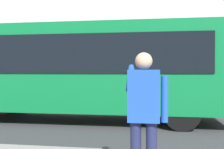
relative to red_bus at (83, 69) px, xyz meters
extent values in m
plane|color=#38383A|center=(-1.32, -0.05, -1.68)|extent=(60.00, 60.00, 0.00)
cube|color=navy|center=(-4.82, -6.25, 1.32)|extent=(4.40, 1.10, 0.24)
cube|color=#0F7238|center=(-0.02, -0.01, 0.02)|extent=(9.00, 2.50, 2.60)
cube|color=black|center=(-0.02, 1.25, 0.42)|extent=(7.60, 0.06, 1.10)
cylinder|color=black|center=(2.98, -1.11, -1.18)|extent=(1.00, 0.28, 1.00)
cylinder|color=black|center=(-3.02, -1.11, -1.18)|extent=(1.00, 0.28, 1.00)
cylinder|color=black|center=(-3.02, 1.09, -1.18)|extent=(1.00, 0.28, 1.00)
cube|color=#1E4CAD|center=(-2.10, 4.92, -0.38)|extent=(0.40, 0.24, 0.66)
sphere|color=#D8A884|center=(-2.10, 4.92, 0.06)|extent=(0.22, 0.22, 0.22)
cylinder|color=#1E4CAD|center=(-2.36, 4.92, -0.42)|extent=(0.09, 0.09, 0.58)
cylinder|color=#1E4CAD|center=(-1.92, 4.76, -0.16)|extent=(0.09, 0.48, 0.37)
cube|color=black|center=(-2.00, 4.62, 0.04)|extent=(0.07, 0.01, 0.14)
camera|label=1|loc=(-2.18, 8.22, -0.06)|focal=41.55mm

